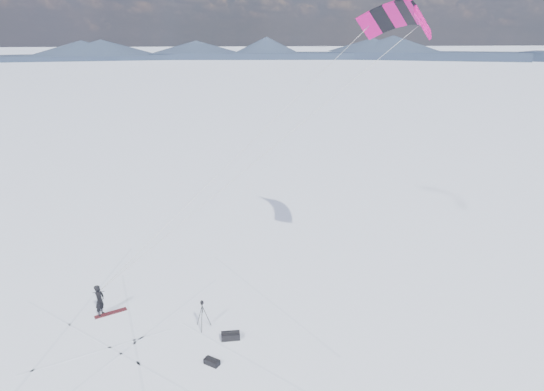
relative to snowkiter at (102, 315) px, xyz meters
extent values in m
plane|color=white|center=(2.87, -3.08, 0.00)|extent=(1800.00, 1800.00, 0.00)
cube|color=#1D2439|center=(162.87, 274.04, 1.83)|extent=(152.40, 113.97, 3.65)
cone|color=#1D2439|center=(162.87, 274.04, 3.65)|extent=(87.43, 87.43, 8.00)
cube|color=#1D2439|center=(58.44, 312.05, 1.83)|extent=(155.54, 70.36, 3.65)
cone|color=#1D2439|center=(58.44, 312.05, 3.65)|extent=(74.14, 74.14, 8.00)
cube|color=#1D2439|center=(-52.69, 312.05, 1.83)|extent=(155.54, 70.36, 3.65)
cone|color=#1D2439|center=(-52.69, 312.05, 3.65)|extent=(74.14, 74.14, 8.00)
cube|color=silver|center=(-0.43, -4.78, 0.00)|extent=(3.52, 7.29, 0.01)
cube|color=silver|center=(1.27, -2.48, 0.00)|extent=(6.45, 7.79, 0.01)
cube|color=silver|center=(2.97, -0.18, 0.00)|extent=(11.66, 3.07, 0.01)
cube|color=silver|center=(4.67, -5.88, 0.00)|extent=(1.27, 5.91, 0.01)
cube|color=silver|center=(6.37, -3.58, 0.00)|extent=(6.52, 4.83, 0.01)
cube|color=silver|center=(8.07, -1.28, 0.00)|extent=(8.85, 4.87, 0.01)
imported|color=black|center=(0.00, 0.00, 0.00)|extent=(0.55, 0.69, 1.65)
cube|color=maroon|center=(0.43, 0.03, 0.02)|extent=(1.57, 0.81, 0.04)
cylinder|color=black|center=(5.10, -2.02, 0.60)|extent=(0.41, 0.14, 1.22)
cylinder|color=black|center=(4.77, -1.93, 0.60)|extent=(0.32, 0.32, 1.22)
cylinder|color=black|center=(4.86, -2.26, 0.60)|extent=(0.14, 0.41, 1.22)
cylinder|color=black|center=(4.91, -2.07, 1.02)|extent=(0.04, 0.04, 0.38)
cube|color=black|center=(4.91, -2.07, 1.27)|extent=(0.09, 0.09, 0.05)
cube|color=black|center=(4.91, -2.07, 1.37)|extent=(0.16, 0.13, 0.11)
cylinder|color=black|center=(4.91, -1.97, 1.37)|extent=(0.08, 0.11, 0.08)
cube|color=black|center=(6.09, -3.19, 0.16)|extent=(0.88, 0.46, 0.32)
cylinder|color=black|center=(6.09, -3.19, 0.34)|extent=(0.81, 0.14, 0.08)
cube|color=black|center=(5.12, -4.75, 0.12)|extent=(0.71, 0.67, 0.24)
cylinder|color=black|center=(5.12, -4.75, 0.26)|extent=(0.52, 0.47, 0.08)
cube|color=#CB0A6A|center=(15.13, -1.23, 13.69)|extent=(1.33, 0.88, 1.49)
cube|color=black|center=(15.42, -0.47, 13.98)|extent=(1.20, 0.96, 1.39)
cube|color=#CB0A6A|center=(15.57, 0.38, 14.16)|extent=(1.05, 0.99, 1.27)
cube|color=black|center=(15.57, 1.27, 14.22)|extent=(1.04, 0.99, 1.14)
cube|color=#CB0A6A|center=(15.43, 2.15, 14.16)|extent=(1.19, 0.98, 1.27)
cube|color=black|center=(15.14, 2.97, 13.98)|extent=(1.32, 0.92, 1.39)
cube|color=#CB0A6A|center=(14.73, 3.68, 13.69)|extent=(1.44, 0.82, 1.49)
cylinder|color=gray|center=(7.57, -0.62, 7.49)|extent=(15.15, 1.26, 12.41)
cylinder|color=gray|center=(7.37, 1.84, 7.49)|extent=(14.75, 3.70, 12.41)
cylinder|color=black|center=(0.00, 0.00, 1.30)|extent=(0.55, 0.07, 0.03)
camera|label=1|loc=(4.50, -20.73, 12.98)|focal=30.00mm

